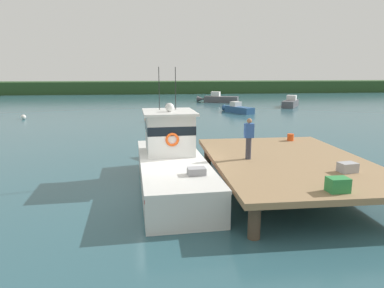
{
  "coord_description": "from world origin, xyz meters",
  "views": [
    {
      "loc": [
        -0.6,
        -13.07,
        4.66
      ],
      "look_at": [
        1.2,
        2.4,
        1.4
      ],
      "focal_mm": 33.06,
      "sensor_mm": 36.0,
      "label": 1
    }
  ],
  "objects_px": {
    "crate_stack_near_edge": "(338,185)",
    "moored_boat_near_channel": "(237,109)",
    "deckhand_by_the_boat": "(249,138)",
    "moored_boat_mid_harbor": "(218,99)",
    "crate_stack_mid_dock": "(348,167)",
    "mooring_buoy_channel_marker": "(24,117)",
    "moored_boat_far_left": "(291,103)",
    "bait_bucket": "(291,137)",
    "mooring_buoy_outer": "(147,120)",
    "main_fishing_boat": "(171,161)"
  },
  "relations": [
    {
      "from": "crate_stack_mid_dock",
      "to": "moored_boat_near_channel",
      "type": "relative_size",
      "value": 0.13
    },
    {
      "from": "bait_bucket",
      "to": "moored_boat_mid_harbor",
      "type": "height_order",
      "value": "moored_boat_mid_harbor"
    },
    {
      "from": "main_fishing_boat",
      "to": "crate_stack_near_edge",
      "type": "distance_m",
      "value": 6.66
    },
    {
      "from": "deckhand_by_the_boat",
      "to": "moored_boat_far_left",
      "type": "height_order",
      "value": "deckhand_by_the_boat"
    },
    {
      "from": "crate_stack_mid_dock",
      "to": "mooring_buoy_outer",
      "type": "relative_size",
      "value": 1.39
    },
    {
      "from": "crate_stack_near_edge",
      "to": "moored_boat_far_left",
      "type": "xyz_separation_m",
      "value": [
        12.91,
        35.34,
        -0.92
      ]
    },
    {
      "from": "moored_boat_near_channel",
      "to": "mooring_buoy_outer",
      "type": "height_order",
      "value": "moored_boat_near_channel"
    },
    {
      "from": "main_fishing_boat",
      "to": "mooring_buoy_outer",
      "type": "height_order",
      "value": "main_fishing_boat"
    },
    {
      "from": "mooring_buoy_channel_marker",
      "to": "mooring_buoy_outer",
      "type": "relative_size",
      "value": 1.06
    },
    {
      "from": "moored_boat_mid_harbor",
      "to": "mooring_buoy_channel_marker",
      "type": "relative_size",
      "value": 13.34
    },
    {
      "from": "main_fishing_boat",
      "to": "bait_bucket",
      "type": "relative_size",
      "value": 29.07
    },
    {
      "from": "crate_stack_mid_dock",
      "to": "bait_bucket",
      "type": "distance_m",
      "value": 5.6
    },
    {
      "from": "bait_bucket",
      "to": "mooring_buoy_outer",
      "type": "xyz_separation_m",
      "value": [
        -7.32,
        15.76,
        -1.15
      ]
    },
    {
      "from": "moored_boat_far_left",
      "to": "mooring_buoy_channel_marker",
      "type": "distance_m",
      "value": 31.79
    },
    {
      "from": "crate_stack_near_edge",
      "to": "moored_boat_mid_harbor",
      "type": "xyz_separation_m",
      "value": [
        4.63,
        42.48,
        -0.88
      ]
    },
    {
      "from": "main_fishing_boat",
      "to": "crate_stack_mid_dock",
      "type": "xyz_separation_m",
      "value": [
        5.94,
        -2.95,
        0.36
      ]
    },
    {
      "from": "crate_stack_near_edge",
      "to": "mooring_buoy_outer",
      "type": "relative_size",
      "value": 1.39
    },
    {
      "from": "main_fishing_boat",
      "to": "crate_stack_near_edge",
      "type": "bearing_deg",
      "value": -46.78
    },
    {
      "from": "deckhand_by_the_boat",
      "to": "moored_boat_far_left",
      "type": "relative_size",
      "value": 0.3
    },
    {
      "from": "moored_boat_near_channel",
      "to": "moored_boat_far_left",
      "type": "distance_m",
      "value": 10.35
    },
    {
      "from": "mooring_buoy_channel_marker",
      "to": "moored_boat_near_channel",
      "type": "bearing_deg",
      "value": 8.1
    },
    {
      "from": "mooring_buoy_channel_marker",
      "to": "moored_boat_far_left",
      "type": "bearing_deg",
      "value": 16.28
    },
    {
      "from": "bait_bucket",
      "to": "moored_boat_near_channel",
      "type": "bearing_deg",
      "value": 82.92
    },
    {
      "from": "moored_boat_far_left",
      "to": "deckhand_by_the_boat",
      "type": "bearing_deg",
      "value": -114.8
    },
    {
      "from": "deckhand_by_the_boat",
      "to": "moored_boat_far_left",
      "type": "bearing_deg",
      "value": 65.2
    },
    {
      "from": "crate_stack_mid_dock",
      "to": "deckhand_by_the_boat",
      "type": "relative_size",
      "value": 0.37
    },
    {
      "from": "bait_bucket",
      "to": "mooring_buoy_channel_marker",
      "type": "bearing_deg",
      "value": 135.39
    },
    {
      "from": "moored_boat_mid_harbor",
      "to": "bait_bucket",
      "type": "bearing_deg",
      "value": -94.95
    },
    {
      "from": "crate_stack_mid_dock",
      "to": "main_fishing_boat",
      "type": "bearing_deg",
      "value": 153.57
    },
    {
      "from": "moored_boat_far_left",
      "to": "mooring_buoy_outer",
      "type": "distance_m",
      "value": 22.21
    },
    {
      "from": "main_fishing_boat",
      "to": "crate_stack_near_edge",
      "type": "height_order",
      "value": "main_fishing_boat"
    },
    {
      "from": "main_fishing_boat",
      "to": "mooring_buoy_channel_marker",
      "type": "relative_size",
      "value": 21.45
    },
    {
      "from": "main_fishing_boat",
      "to": "moored_boat_mid_harbor",
      "type": "relative_size",
      "value": 1.61
    },
    {
      "from": "main_fishing_boat",
      "to": "mooring_buoy_outer",
      "type": "relative_size",
      "value": 22.85
    },
    {
      "from": "mooring_buoy_outer",
      "to": "moored_boat_near_channel",
      "type": "bearing_deg",
      "value": 32.07
    },
    {
      "from": "crate_stack_mid_dock",
      "to": "moored_boat_mid_harbor",
      "type": "xyz_separation_m",
      "value": [
        3.23,
        40.59,
        -0.83
      ]
    },
    {
      "from": "crate_stack_near_edge",
      "to": "moored_boat_near_channel",
      "type": "xyz_separation_m",
      "value": [
        4.33,
        29.55,
        -1.0
      ]
    },
    {
      "from": "mooring_buoy_outer",
      "to": "mooring_buoy_channel_marker",
      "type": "bearing_deg",
      "value": 165.02
    },
    {
      "from": "crate_stack_near_edge",
      "to": "mooring_buoy_outer",
      "type": "height_order",
      "value": "crate_stack_near_edge"
    },
    {
      "from": "bait_bucket",
      "to": "deckhand_by_the_boat",
      "type": "xyz_separation_m",
      "value": [
        -3.12,
        -3.39,
        0.69
      ]
    },
    {
      "from": "moored_boat_near_channel",
      "to": "moored_boat_far_left",
      "type": "xyz_separation_m",
      "value": [
        8.58,
        5.79,
        0.09
      ]
    },
    {
      "from": "moored_boat_mid_harbor",
      "to": "moored_boat_far_left",
      "type": "bearing_deg",
      "value": -40.77
    },
    {
      "from": "deckhand_by_the_boat",
      "to": "main_fishing_boat",
      "type": "bearing_deg",
      "value": 166.11
    },
    {
      "from": "crate_stack_mid_dock",
      "to": "moored_boat_mid_harbor",
      "type": "bearing_deg",
      "value": 85.45
    },
    {
      "from": "moored_boat_near_channel",
      "to": "main_fishing_boat",
      "type": "bearing_deg",
      "value": -109.78
    },
    {
      "from": "deckhand_by_the_boat",
      "to": "moored_boat_mid_harbor",
      "type": "bearing_deg",
      "value": 80.9
    },
    {
      "from": "mooring_buoy_channel_marker",
      "to": "mooring_buoy_outer",
      "type": "xyz_separation_m",
      "value": [
        11.88,
        -3.18,
        -0.01
      ]
    },
    {
      "from": "moored_boat_far_left",
      "to": "crate_stack_mid_dock",
      "type": "bearing_deg",
      "value": -109.0
    },
    {
      "from": "mooring_buoy_channel_marker",
      "to": "mooring_buoy_outer",
      "type": "height_order",
      "value": "mooring_buoy_channel_marker"
    },
    {
      "from": "deckhand_by_the_boat",
      "to": "mooring_buoy_outer",
      "type": "xyz_separation_m",
      "value": [
        -4.2,
        19.15,
        -1.84
      ]
    }
  ]
}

